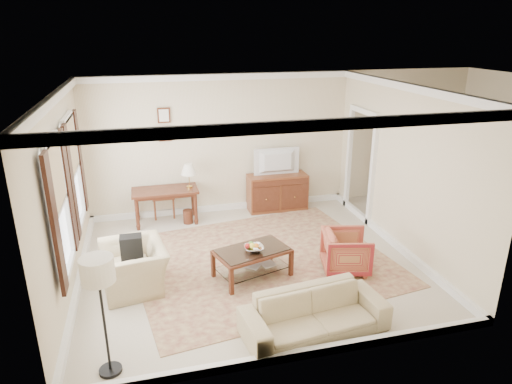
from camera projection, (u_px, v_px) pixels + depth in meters
name	position (u px, v px, depth m)	size (l,w,h in m)	color
room_shell	(248.00, 117.00, 6.88)	(5.51, 5.01, 2.91)	beige
annex_bedroom	(441.00, 198.00, 9.69)	(3.00, 2.70, 2.90)	beige
window_front	(59.00, 207.00, 5.93)	(0.12, 1.56, 1.80)	#CCB284
window_rear	(74.00, 172.00, 7.39)	(0.12, 1.56, 1.80)	#CCB284
doorway	(360.00, 166.00, 9.35)	(0.10, 1.12, 2.25)	white
rug	(261.00, 260.00, 7.78)	(4.15, 3.56, 0.01)	maroon
writing_desk	(165.00, 195.00, 9.12)	(1.30, 0.65, 0.71)	#532617
desk_chair	(163.00, 193.00, 9.46)	(0.45, 0.45, 1.05)	brown
desk_lamp	(189.00, 176.00, 9.12)	(0.32, 0.32, 0.50)	silver
framed_prints	(164.00, 124.00, 9.05)	(0.25, 0.04, 0.68)	#532617
sideboard	(277.00, 192.00, 9.89)	(1.27, 0.49, 0.78)	brown
tv	(278.00, 154.00, 9.57)	(0.94, 0.54, 0.12)	black
coffee_table	(252.00, 256.00, 7.17)	(1.28, 0.97, 0.48)	#532617
fruit_bowl	(254.00, 248.00, 7.07)	(0.42, 0.42, 0.10)	silver
book_a	(248.00, 268.00, 7.17)	(0.28, 0.04, 0.38)	brown
book_b	(261.00, 264.00, 7.29)	(0.28, 0.03, 0.38)	brown
striped_armchair	(346.00, 250.00, 7.36)	(0.72, 0.67, 0.74)	maroon
club_armchair	(134.00, 260.00, 6.85)	(1.05, 0.68, 0.92)	tan
backpack	(131.00, 246.00, 6.75)	(0.32, 0.22, 0.40)	black
sofa	(315.00, 307.00, 5.84)	(1.89, 0.55, 0.74)	tan
floor_lamp	(98.00, 279.00, 4.86)	(0.36, 0.36, 1.47)	black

